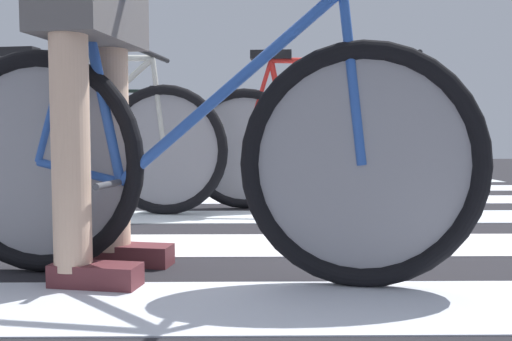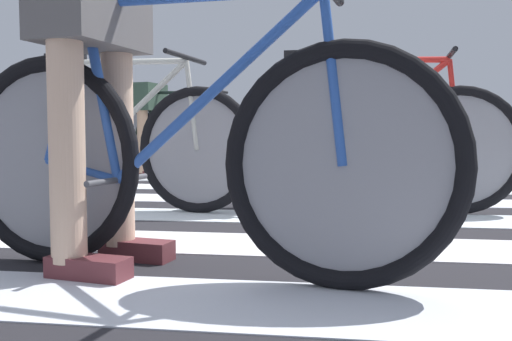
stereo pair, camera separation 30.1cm
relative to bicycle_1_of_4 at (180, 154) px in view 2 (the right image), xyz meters
name	(u,v)px [view 2 (the right image)]	position (x,y,z in m)	size (l,w,h in m)	color
ground	(217,226)	(-0.09, 0.97, -0.40)	(18.00, 14.00, 0.02)	#232226
crosswalk_markings	(226,215)	(-0.10, 1.25, -0.38)	(5.46, 5.00, 0.00)	silver
bicycle_1_of_4	(180,154)	(0.00, 0.00, 0.00)	(1.72, 0.56, 0.93)	black
cyclist_1_of_4	(94,71)	(-0.31, 0.06, 0.27)	(0.38, 0.45, 1.01)	beige
bicycle_2_of_4	(117,145)	(-0.79, 1.43, 0.00)	(1.72, 0.54, 0.93)	black
bicycle_3_of_4	(364,145)	(0.65, 1.54, 0.00)	(1.73, 0.52, 0.93)	black
bicycle_4_of_4	(177,140)	(-1.13, 3.80, 0.00)	(1.71, 0.56, 0.93)	black
cyclist_4_of_4	(150,117)	(-1.43, 3.86, 0.24)	(0.38, 0.45, 0.97)	tan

